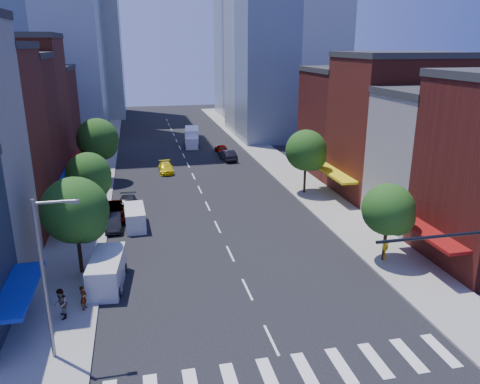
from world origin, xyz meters
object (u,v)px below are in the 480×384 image
object	(u,v)px
traffic_car_oncoming	(228,155)
box_truck	(192,138)
cargo_van_far	(135,218)
pedestrian_far	(61,304)
cargo_van_near	(107,272)
parked_car_third	(114,211)
taxi	(166,168)
parked_car_front	(108,276)
pedestrian_near	(84,298)
parked_car_rear	(128,205)
traffic_car_far	(222,149)
parked_car_second	(113,222)

from	to	relation	value
traffic_car_oncoming	box_truck	distance (m)	11.90
cargo_van_far	pedestrian_far	size ratio (longest dim) A/B	2.28
cargo_van_near	traffic_car_oncoming	bearing A→B (deg)	71.95
parked_car_third	box_truck	xyz separation A→B (m)	(11.66, 32.31, 0.64)
cargo_van_far	taxi	world-z (taller)	cargo_van_far
parked_car_third	taxi	size ratio (longest dim) A/B	1.21
parked_car_front	cargo_van_near	bearing A→B (deg)	-102.44
pedestrian_near	parked_car_third	bearing A→B (deg)	12.35
cargo_van_far	parked_car_rear	bearing A→B (deg)	96.26
cargo_van_near	traffic_car_far	xyz separation A→B (m)	(15.51, 39.81, -0.41)
traffic_car_oncoming	pedestrian_far	bearing A→B (deg)	59.05
traffic_car_far	parked_car_third	bearing A→B (deg)	56.84
pedestrian_near	taxi	bearing A→B (deg)	4.03
parked_car_front	parked_car_rear	xyz separation A→B (m)	(1.32, 15.38, -0.02)
parked_car_third	cargo_van_near	size ratio (longest dim) A/B	0.99
cargo_van_far	box_truck	world-z (taller)	box_truck
parked_car_rear	traffic_car_oncoming	bearing A→B (deg)	54.73
cargo_van_near	pedestrian_far	bearing A→B (deg)	-117.99
traffic_car_far	pedestrian_far	distance (m)	47.21
parked_car_rear	cargo_van_far	distance (m)	4.64
parked_car_rear	traffic_car_far	world-z (taller)	parked_car_rear
cargo_van_far	box_truck	bearing A→B (deg)	72.46
taxi	traffic_car_far	size ratio (longest dim) A/B	1.10
taxi	traffic_car_oncoming	size ratio (longest dim) A/B	0.94
parked_car_third	parked_car_rear	size ratio (longest dim) A/B	1.10
pedestrian_far	traffic_car_oncoming	bearing A→B (deg)	143.92
parked_car_third	pedestrian_near	xyz separation A→B (m)	(-1.33, -16.94, 0.20)
taxi	pedestrian_near	size ratio (longest dim) A/B	2.78
taxi	traffic_car_oncoming	bearing A→B (deg)	27.24
parked_car_front	cargo_van_far	size ratio (longest dim) A/B	0.94
parked_car_front	parked_car_rear	bearing A→B (deg)	77.24
parked_car_rear	box_truck	xyz separation A→B (m)	(10.34, 30.72, 0.68)
box_truck	traffic_car_oncoming	bearing A→B (deg)	-63.65
cargo_van_near	cargo_van_far	xyz separation A→B (m)	(2.02, 10.98, -0.16)
cargo_van_far	pedestrian_near	distance (m)	14.34
parked_car_third	pedestrian_far	distance (m)	17.96
parked_car_rear	cargo_van_far	world-z (taller)	cargo_van_far
traffic_car_far	taxi	bearing A→B (deg)	44.14
box_truck	cargo_van_near	bearing A→B (deg)	-96.85
parked_car_second	traffic_car_oncoming	world-z (taller)	traffic_car_oncoming
parked_car_rear	pedestrian_far	world-z (taller)	pedestrian_far
parked_car_front	traffic_car_far	xyz separation A→B (m)	(15.50, 39.62, -0.03)
box_truck	cargo_van_far	bearing A→B (deg)	-97.99
taxi	box_truck	size ratio (longest dim) A/B	0.59
cargo_van_far	pedestrian_far	bearing A→B (deg)	-109.43
pedestrian_near	pedestrian_far	bearing A→B (deg)	140.89
cargo_van_far	taxi	bearing A→B (deg)	75.41
parked_car_third	parked_car_second	bearing A→B (deg)	-87.26
traffic_car_far	pedestrian_near	size ratio (longest dim) A/B	2.53
parked_car_front	traffic_car_oncoming	distance (m)	38.17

